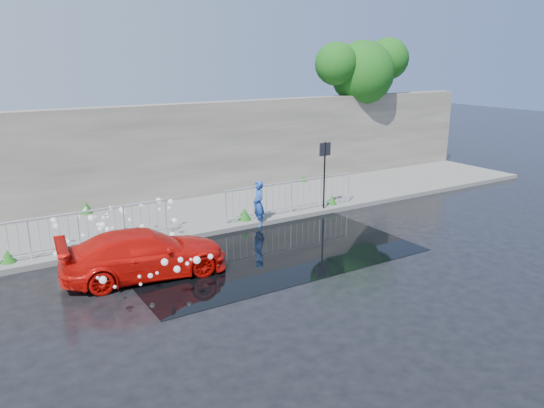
% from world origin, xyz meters
% --- Properties ---
extents(ground, '(90.00, 90.00, 0.00)m').
position_xyz_m(ground, '(0.00, 0.00, 0.00)').
color(ground, black).
rests_on(ground, ground).
extents(pavement, '(30.00, 4.00, 0.15)m').
position_xyz_m(pavement, '(0.00, 5.00, 0.07)').
color(pavement, '#61615C').
rests_on(pavement, ground).
extents(curb, '(30.00, 0.25, 0.16)m').
position_xyz_m(curb, '(0.00, 3.00, 0.08)').
color(curb, '#61615C').
rests_on(curb, ground).
extents(retaining_wall, '(30.00, 0.60, 3.50)m').
position_xyz_m(retaining_wall, '(0.00, 7.20, 1.90)').
color(retaining_wall, '#575149').
rests_on(retaining_wall, pavement).
extents(puddle, '(8.00, 5.00, 0.01)m').
position_xyz_m(puddle, '(0.50, 1.00, 0.01)').
color(puddle, black).
rests_on(puddle, ground).
extents(sign_post, '(0.45, 0.06, 2.50)m').
position_xyz_m(sign_post, '(4.20, 3.10, 1.72)').
color(sign_post, black).
rests_on(sign_post, ground).
extents(tree, '(4.88, 2.84, 6.16)m').
position_xyz_m(tree, '(9.54, 7.41, 4.75)').
color(tree, '#332114').
rests_on(tree, ground).
extents(railing_left, '(5.05, 0.05, 1.10)m').
position_xyz_m(railing_left, '(-4.00, 3.35, 0.74)').
color(railing_left, silver).
rests_on(railing_left, pavement).
extents(railing_right, '(5.05, 0.05, 1.10)m').
position_xyz_m(railing_right, '(3.00, 3.35, 0.74)').
color(railing_right, silver).
rests_on(railing_right, pavement).
extents(weeds, '(12.17, 3.93, 0.42)m').
position_xyz_m(weeds, '(-0.34, 4.54, 0.33)').
color(weeds, '#195416').
rests_on(weeds, pavement).
extents(water_spray, '(3.72, 5.61, 0.94)m').
position_xyz_m(water_spray, '(-3.05, 2.27, 0.75)').
color(water_spray, white).
rests_on(water_spray, ground).
extents(red_car, '(4.22, 2.13, 1.18)m').
position_xyz_m(red_car, '(-2.95, 1.01, 0.59)').
color(red_car, red).
rests_on(red_car, ground).
extents(person, '(0.44, 0.59, 1.49)m').
position_xyz_m(person, '(1.50, 3.00, 0.74)').
color(person, '#2046A3').
rests_on(person, ground).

